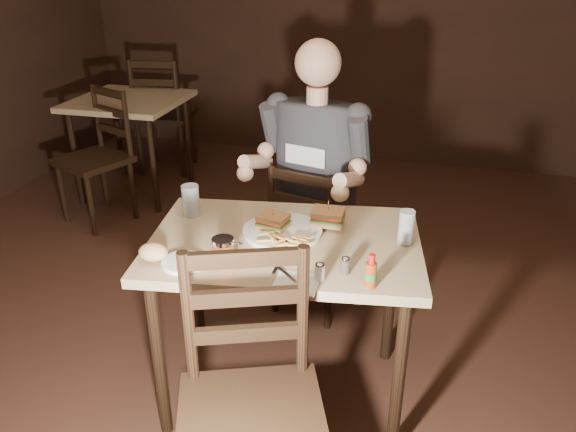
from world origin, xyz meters
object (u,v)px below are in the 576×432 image
(glass_right, at_px, (406,228))
(hot_sauce, at_px, (371,271))
(bg_chair_near, at_px, (93,160))
(main_table, at_px, (285,261))
(glass_left, at_px, (191,201))
(bg_chair_far, at_px, (165,115))
(bg_table, at_px, (130,110))
(diner, at_px, (312,147))
(chair_near, at_px, (251,421))
(chair_far, at_px, (315,237))
(dinner_plate, at_px, (283,232))
(syrup_dispenser, at_px, (223,252))
(side_plate, at_px, (183,263))

(glass_right, bearing_deg, hot_sauce, -103.76)
(bg_chair_near, distance_m, hot_sauce, 2.69)
(main_table, xyz_separation_m, glass_left, (-0.44, 0.11, 0.16))
(bg_chair_far, bearing_deg, bg_chair_near, 80.76)
(bg_table, bearing_deg, diner, -35.29)
(main_table, relative_size, diner, 1.16)
(bg_table, distance_m, chair_near, 3.16)
(chair_far, xyz_separation_m, glass_right, (0.49, -0.60, 0.41))
(chair_near, relative_size, dinner_plate, 3.19)
(diner, height_order, dinner_plate, diner)
(bg_table, xyz_separation_m, diner, (1.74, -1.23, 0.26))
(bg_chair_far, bearing_deg, chair_near, 111.89)
(bg_chair_far, distance_m, hot_sauce, 3.45)
(syrup_dispenser, bearing_deg, side_plate, -172.09)
(main_table, distance_m, glass_right, 0.50)
(hot_sauce, bearing_deg, bg_chair_far, 128.86)
(bg_chair_near, bearing_deg, syrup_dispenser, -21.35)
(main_table, relative_size, glass_right, 8.44)
(hot_sauce, relative_size, syrup_dispenser, 1.19)
(glass_left, bearing_deg, main_table, -13.53)
(glass_right, xyz_separation_m, side_plate, (-0.76, -0.38, -0.06))
(bg_chair_far, relative_size, syrup_dispenser, 9.55)
(bg_chair_far, relative_size, glass_left, 7.34)
(chair_near, xyz_separation_m, diner, (-0.13, 1.32, 0.45))
(diner, bearing_deg, syrup_dispenser, -84.30)
(chair_near, xyz_separation_m, hot_sauce, (0.29, 0.42, 0.34))
(chair_far, height_order, syrup_dispenser, syrup_dispenser)
(chair_near, bearing_deg, glass_left, 102.43)
(glass_left, bearing_deg, chair_near, -55.57)
(diner, relative_size, glass_left, 7.36)
(bg_chair_far, bearing_deg, bg_table, 80.76)
(dinner_plate, bearing_deg, chair_near, -81.46)
(bg_chair_far, height_order, dinner_plate, bg_chair_far)
(bg_chair_far, distance_m, glass_right, 3.25)
(dinner_plate, height_order, hot_sauce, hot_sauce)
(hot_sauce, bearing_deg, chair_far, 113.32)
(glass_left, height_order, side_plate, glass_left)
(bg_chair_near, bearing_deg, chair_near, -24.22)
(chair_far, bearing_deg, syrup_dispenser, 95.39)
(chair_far, relative_size, bg_chair_far, 0.85)
(dinner_plate, xyz_separation_m, syrup_dispenser, (-0.14, -0.28, 0.04))
(side_plate, bearing_deg, chair_near, -44.84)
(chair_far, distance_m, syrup_dispenser, 1.03)
(glass_right, distance_m, syrup_dispenser, 0.70)
(dinner_plate, height_order, syrup_dispenser, syrup_dispenser)
(chair_near, distance_m, syrup_dispenser, 0.59)
(main_table, distance_m, bg_chair_far, 3.02)
(main_table, bearing_deg, side_plate, -136.37)
(bg_chair_far, relative_size, side_plate, 6.53)
(dinner_plate, bearing_deg, bg_chair_near, 143.89)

